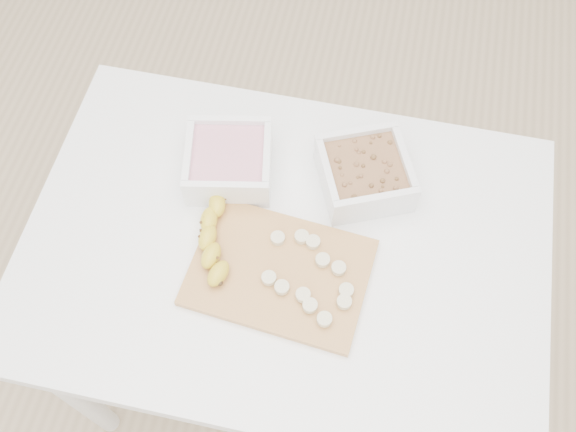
% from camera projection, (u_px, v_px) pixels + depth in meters
% --- Properties ---
extents(ground, '(3.50, 3.50, 0.00)m').
position_uv_depth(ground, '(286.00, 355.00, 1.88)').
color(ground, '#C6AD89').
rests_on(ground, ground).
extents(table, '(1.00, 0.70, 0.75)m').
position_uv_depth(table, '(285.00, 265.00, 1.31)').
color(table, white).
rests_on(table, ground).
extents(bowl_yogurt, '(0.19, 0.19, 0.08)m').
position_uv_depth(bowl_yogurt, '(229.00, 161.00, 1.27)').
color(bowl_yogurt, white).
rests_on(bowl_yogurt, table).
extents(bowl_granola, '(0.22, 0.22, 0.08)m').
position_uv_depth(bowl_granola, '(365.00, 173.00, 1.25)').
color(bowl_granola, white).
rests_on(bowl_granola, table).
extents(cutting_board, '(0.34, 0.26, 0.01)m').
position_uv_depth(cutting_board, '(279.00, 272.00, 1.19)').
color(cutting_board, tan).
rests_on(cutting_board, table).
extents(banana, '(0.06, 0.19, 0.03)m').
position_uv_depth(banana, '(214.00, 240.00, 1.19)').
color(banana, gold).
rests_on(banana, cutting_board).
extents(banana_slices, '(0.17, 0.18, 0.02)m').
position_uv_depth(banana_slices, '(311.00, 276.00, 1.17)').
color(banana_slices, beige).
rests_on(banana_slices, cutting_board).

